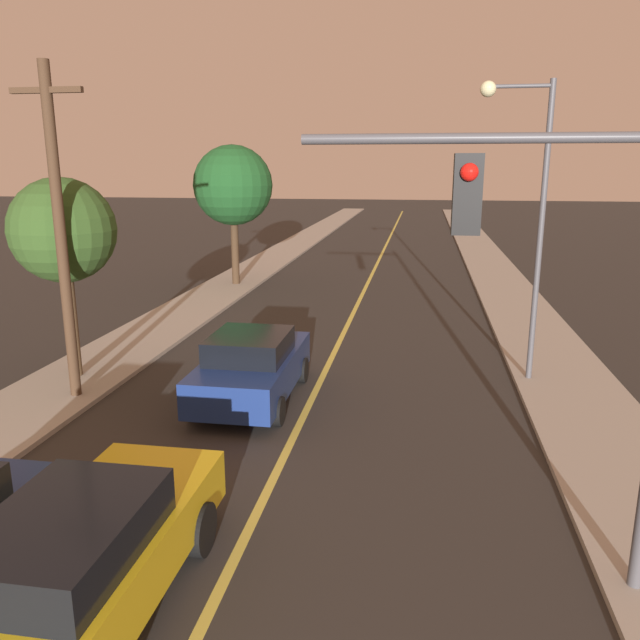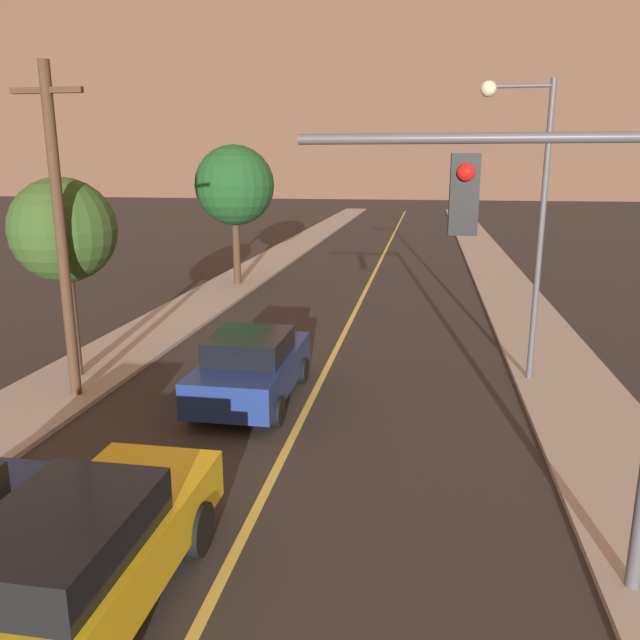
% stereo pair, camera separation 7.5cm
% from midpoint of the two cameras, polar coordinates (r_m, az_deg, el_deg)
% --- Properties ---
extents(road_surface, '(9.53, 80.00, 0.01)m').
position_cam_midpoint_polar(road_surface, '(37.93, 5.86, 5.92)').
color(road_surface, '#2D2B28').
rests_on(road_surface, ground).
extents(sidewalk_left, '(2.50, 80.00, 0.12)m').
position_cam_midpoint_polar(sidewalk_left, '(38.77, -3.09, 6.23)').
color(sidewalk_left, '#9E998E').
rests_on(sidewalk_left, ground).
extents(sidewalk_right, '(2.50, 80.00, 0.12)m').
position_cam_midpoint_polar(sidewalk_right, '(38.02, 14.99, 5.62)').
color(sidewalk_right, '#9E998E').
rests_on(sidewalk_right, ground).
extents(car_near_lane_front, '(1.90, 5.15, 1.62)m').
position_cam_midpoint_polar(car_near_lane_front, '(8.05, -21.31, -20.21)').
color(car_near_lane_front, gold).
rests_on(car_near_lane_front, ground).
extents(car_near_lane_second, '(2.00, 4.34, 1.60)m').
position_cam_midpoint_polar(car_near_lane_second, '(14.26, -6.11, -4.23)').
color(car_near_lane_second, navy).
rests_on(car_near_lane_second, ground).
extents(traffic_signal_mast, '(4.30, 0.42, 5.66)m').
position_cam_midpoint_polar(traffic_signal_mast, '(7.66, 22.78, 3.18)').
color(traffic_signal_mast, '#47474C').
rests_on(traffic_signal_mast, ground).
extents(streetlamp_right, '(1.65, 0.36, 7.00)m').
position_cam_midpoint_polar(streetlamp_right, '(15.53, 18.57, 10.89)').
color(streetlamp_right, '#47474C').
rests_on(streetlamp_right, ground).
extents(utility_pole_left, '(1.60, 0.24, 7.22)m').
position_cam_midpoint_polar(utility_pole_left, '(14.72, -22.52, 7.63)').
color(utility_pole_left, '#422D1E').
rests_on(utility_pole_left, ground).
extents(tree_left_near, '(3.42, 3.42, 6.01)m').
position_cam_midpoint_polar(tree_left_near, '(27.75, -7.75, 12.07)').
color(tree_left_near, '#3D2B1C').
rests_on(tree_left_near, ground).
extents(tree_left_far, '(2.50, 2.50, 4.87)m').
position_cam_midpoint_polar(tree_left_far, '(16.18, -22.29, 7.51)').
color(tree_left_far, '#4C3823').
rests_on(tree_left_far, ground).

